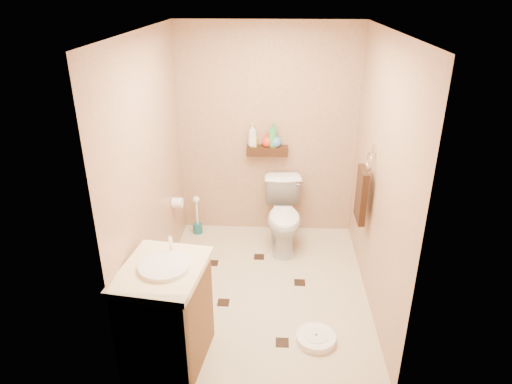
{
  "coord_description": "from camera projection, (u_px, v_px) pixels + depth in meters",
  "views": [
    {
      "loc": [
        0.12,
        -3.67,
        2.72
      ],
      "look_at": [
        -0.08,
        0.25,
        0.93
      ],
      "focal_mm": 32.0,
      "sensor_mm": 36.0,
      "label": 1
    }
  ],
  "objects": [
    {
      "name": "ceiling",
      "position": [
        265.0,
        30.0,
        3.47
      ],
      "size": [
        2.0,
        2.5,
        0.02
      ],
      "primitive_type": "cube",
      "color": "white",
      "rests_on": "wall_back"
    },
    {
      "name": "toilet_brush",
      "position": [
        197.0,
        220.0,
        5.41
      ],
      "size": [
        0.11,
        0.11,
        0.48
      ],
      "color": "#175C5E",
      "rests_on": "ground"
    },
    {
      "name": "bottle_c",
      "position": [
        267.0,
        140.0,
        5.06
      ],
      "size": [
        0.16,
        0.16,
        0.16
      ],
      "primitive_type": "imported",
      "rotation": [
        0.0,
        0.0,
        1.25
      ],
      "color": "red",
      "rests_on": "wall_shelf"
    },
    {
      "name": "wall_right",
      "position": [
        380.0,
        178.0,
        3.93
      ],
      "size": [
        0.04,
        2.5,
        2.4
      ],
      "primitive_type": "cube",
      "color": "tan",
      "rests_on": "ground"
    },
    {
      "name": "towel_ring",
      "position": [
        362.0,
        193.0,
        4.26
      ],
      "size": [
        0.12,
        0.3,
        0.76
      ],
      "color": "silver",
      "rests_on": "wall_right"
    },
    {
      "name": "wall_shelf",
      "position": [
        267.0,
        151.0,
        5.11
      ],
      "size": [
        0.46,
        0.14,
        0.1
      ],
      "primitive_type": "cube",
      "color": "#3A1D0F",
      "rests_on": "wall_back"
    },
    {
      "name": "bottle_b",
      "position": [
        254.0,
        140.0,
        5.06
      ],
      "size": [
        0.08,
        0.08,
        0.16
      ],
      "primitive_type": "imported",
      "rotation": [
        0.0,
        0.0,
        1.45
      ],
      "color": "yellow",
      "rests_on": "wall_shelf"
    },
    {
      "name": "wall_front",
      "position": [
        257.0,
        253.0,
        2.84
      ],
      "size": [
        2.0,
        0.04,
        2.4
      ],
      "primitive_type": "cube",
      "color": "tan",
      "rests_on": "ground"
    },
    {
      "name": "bottle_a",
      "position": [
        252.0,
        135.0,
        5.04
      ],
      "size": [
        0.13,
        0.13,
        0.26
      ],
      "primitive_type": "imported",
      "rotation": [
        0.0,
        0.0,
        3.56
      ],
      "color": "silver",
      "rests_on": "wall_shelf"
    },
    {
      "name": "bottle_f",
      "position": [
        276.0,
        140.0,
        5.05
      ],
      "size": [
        0.17,
        0.17,
        0.16
      ],
      "primitive_type": "imported",
      "rotation": [
        0.0,
        0.0,
        0.48
      ],
      "color": "#4B84BB",
      "rests_on": "wall_shelf"
    },
    {
      "name": "floor_accents",
      "position": [
        265.0,
        294.0,
        4.4
      ],
      "size": [
        1.2,
        1.41,
        0.01
      ],
      "color": "black",
      "rests_on": "ground"
    },
    {
      "name": "bathroom_scale",
      "position": [
        316.0,
        338.0,
        3.8
      ],
      "size": [
        0.42,
        0.42,
        0.07
      ],
      "rotation": [
        0.0,
        0.0,
        -0.34
      ],
      "color": "white",
      "rests_on": "ground"
    },
    {
      "name": "toilet_paper",
      "position": [
        177.0,
        203.0,
        4.86
      ],
      "size": [
        0.12,
        0.11,
        0.12
      ],
      "color": "white",
      "rests_on": "wall_left"
    },
    {
      "name": "wall_left",
      "position": [
        150.0,
        174.0,
        4.02
      ],
      "size": [
        0.04,
        2.5,
        2.4
      ],
      "primitive_type": "cube",
      "color": "tan",
      "rests_on": "ground"
    },
    {
      "name": "bottle_d",
      "position": [
        273.0,
        135.0,
        5.03
      ],
      "size": [
        0.15,
        0.15,
        0.27
      ],
      "primitive_type": "imported",
      "rotation": [
        0.0,
        0.0,
        0.97
      ],
      "color": "green",
      "rests_on": "wall_shelf"
    },
    {
      "name": "ground",
      "position": [
        263.0,
        289.0,
        4.47
      ],
      "size": [
        2.5,
        2.5,
        0.0
      ],
      "primitive_type": "plane",
      "color": "#BEB08B",
      "rests_on": "ground"
    },
    {
      "name": "vanity",
      "position": [
        166.0,
        314.0,
        3.46
      ],
      "size": [
        0.67,
        0.78,
        0.99
      ],
      "rotation": [
        0.0,
        0.0,
        -0.13
      ],
      "color": "brown",
      "rests_on": "ground"
    },
    {
      "name": "bottle_e",
      "position": [
        274.0,
        140.0,
        5.05
      ],
      "size": [
        0.09,
        0.09,
        0.15
      ],
      "primitive_type": "imported",
      "rotation": [
        0.0,
        0.0,
        1.0
      ],
      "color": "gold",
      "rests_on": "wall_shelf"
    },
    {
      "name": "toilet",
      "position": [
        284.0,
        216.0,
        5.06
      ],
      "size": [
        0.47,
        0.76,
        0.75
      ],
      "primitive_type": "imported",
      "rotation": [
        0.0,
        0.0,
        0.07
      ],
      "color": "white",
      "rests_on": "ground"
    },
    {
      "name": "wall_back",
      "position": [
        268.0,
        133.0,
        5.11
      ],
      "size": [
        2.0,
        0.04,
        2.4
      ],
      "primitive_type": "cube",
      "color": "tan",
      "rests_on": "ground"
    }
  ]
}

